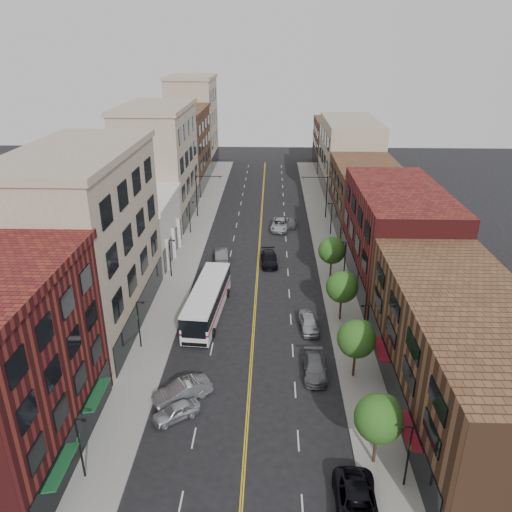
# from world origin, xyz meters

# --- Properties ---
(ground) EXTENTS (220.00, 220.00, 0.00)m
(ground) POSITION_xyz_m (0.00, 0.00, 0.00)
(ground) COLOR black
(ground) RESTS_ON ground
(sidewalk_left) EXTENTS (4.00, 110.00, 0.15)m
(sidewalk_left) POSITION_xyz_m (-10.00, 35.00, 0.07)
(sidewalk_left) COLOR gray
(sidewalk_left) RESTS_ON ground
(sidewalk_right) EXTENTS (4.00, 110.00, 0.15)m
(sidewalk_right) POSITION_xyz_m (10.00, 35.00, 0.07)
(sidewalk_right) COLOR gray
(sidewalk_right) RESTS_ON ground
(bldg_l_tanoffice) EXTENTS (10.00, 22.00, 18.00)m
(bldg_l_tanoffice) POSITION_xyz_m (-17.00, 13.00, 9.00)
(bldg_l_tanoffice) COLOR gray
(bldg_l_tanoffice) RESTS_ON ground
(bldg_l_white) EXTENTS (10.00, 14.00, 8.00)m
(bldg_l_white) POSITION_xyz_m (-17.00, 31.00, 4.00)
(bldg_l_white) COLOR silver
(bldg_l_white) RESTS_ON ground
(bldg_l_far_a) EXTENTS (10.00, 20.00, 18.00)m
(bldg_l_far_a) POSITION_xyz_m (-17.00, 48.00, 9.00)
(bldg_l_far_a) COLOR gray
(bldg_l_far_a) RESTS_ON ground
(bldg_l_far_b) EXTENTS (10.00, 20.00, 15.00)m
(bldg_l_far_b) POSITION_xyz_m (-17.00, 68.00, 7.50)
(bldg_l_far_b) COLOR brown
(bldg_l_far_b) RESTS_ON ground
(bldg_l_far_c) EXTENTS (10.00, 16.00, 20.00)m
(bldg_l_far_c) POSITION_xyz_m (-17.00, 86.00, 10.00)
(bldg_l_far_c) COLOR gray
(bldg_l_far_c) RESTS_ON ground
(bldg_r_near) EXTENTS (10.00, 26.00, 10.00)m
(bldg_r_near) POSITION_xyz_m (17.00, 0.00, 5.00)
(bldg_r_near) COLOR brown
(bldg_r_near) RESTS_ON ground
(bldg_r_mid) EXTENTS (10.00, 22.00, 12.00)m
(bldg_r_mid) POSITION_xyz_m (17.00, 24.00, 6.00)
(bldg_r_mid) COLOR #571618
(bldg_r_mid) RESTS_ON ground
(bldg_r_far_a) EXTENTS (10.00, 20.00, 10.00)m
(bldg_r_far_a) POSITION_xyz_m (17.00, 45.00, 5.00)
(bldg_r_far_a) COLOR brown
(bldg_r_far_a) RESTS_ON ground
(bldg_r_far_b) EXTENTS (10.00, 22.00, 14.00)m
(bldg_r_far_b) POSITION_xyz_m (17.00, 66.00, 7.00)
(bldg_r_far_b) COLOR gray
(bldg_r_far_b) RESTS_ON ground
(bldg_r_far_c) EXTENTS (10.00, 18.00, 11.00)m
(bldg_r_far_c) POSITION_xyz_m (17.00, 86.00, 5.50)
(bldg_r_far_c) COLOR brown
(bldg_r_far_c) RESTS_ON ground
(tree_r_0) EXTENTS (3.40, 3.40, 5.59)m
(tree_r_0) POSITION_xyz_m (9.39, -5.93, 4.13)
(tree_r_0) COLOR black
(tree_r_0) RESTS_ON sidewalk_right
(tree_r_1) EXTENTS (3.40, 3.40, 5.59)m
(tree_r_1) POSITION_xyz_m (9.39, 4.07, 4.13)
(tree_r_1) COLOR black
(tree_r_1) RESTS_ON sidewalk_right
(tree_r_2) EXTENTS (3.40, 3.40, 5.59)m
(tree_r_2) POSITION_xyz_m (9.39, 14.07, 4.13)
(tree_r_2) COLOR black
(tree_r_2) RESTS_ON sidewalk_right
(tree_r_3) EXTENTS (3.40, 3.40, 5.59)m
(tree_r_3) POSITION_xyz_m (9.39, 24.07, 4.13)
(tree_r_3) COLOR black
(tree_r_3) RESTS_ON sidewalk_right
(lamp_l_0) EXTENTS (0.81, 0.55, 5.05)m
(lamp_l_0) POSITION_xyz_m (-10.95, -8.00, 2.97)
(lamp_l_0) COLOR black
(lamp_l_0) RESTS_ON sidewalk_left
(lamp_l_1) EXTENTS (0.81, 0.55, 5.05)m
(lamp_l_1) POSITION_xyz_m (-10.95, 8.00, 2.97)
(lamp_l_1) COLOR black
(lamp_l_1) RESTS_ON sidewalk_left
(lamp_l_2) EXTENTS (0.81, 0.55, 5.05)m
(lamp_l_2) POSITION_xyz_m (-10.95, 24.00, 2.97)
(lamp_l_2) COLOR black
(lamp_l_2) RESTS_ON sidewalk_left
(lamp_l_3) EXTENTS (0.81, 0.55, 5.05)m
(lamp_l_3) POSITION_xyz_m (-10.95, 40.00, 2.97)
(lamp_l_3) COLOR black
(lamp_l_3) RESTS_ON sidewalk_left
(lamp_r_0) EXTENTS (0.81, 0.55, 5.05)m
(lamp_r_0) POSITION_xyz_m (10.95, -8.00, 2.97)
(lamp_r_0) COLOR black
(lamp_r_0) RESTS_ON sidewalk_right
(lamp_r_1) EXTENTS (0.81, 0.55, 5.05)m
(lamp_r_1) POSITION_xyz_m (10.95, 8.00, 2.97)
(lamp_r_1) COLOR black
(lamp_r_1) RESTS_ON sidewalk_right
(lamp_r_2) EXTENTS (0.81, 0.55, 5.05)m
(lamp_r_2) POSITION_xyz_m (10.95, 24.00, 2.97)
(lamp_r_2) COLOR black
(lamp_r_2) RESTS_ON sidewalk_right
(lamp_r_3) EXTENTS (0.81, 0.55, 5.05)m
(lamp_r_3) POSITION_xyz_m (10.95, 40.00, 2.97)
(lamp_r_3) COLOR black
(lamp_r_3) RESTS_ON sidewalk_right
(signal_mast_left) EXTENTS (4.49, 0.18, 7.20)m
(signal_mast_left) POSITION_xyz_m (-10.27, 48.00, 4.65)
(signal_mast_left) COLOR black
(signal_mast_left) RESTS_ON sidewalk_left
(signal_mast_right) EXTENTS (4.49, 0.18, 7.20)m
(signal_mast_right) POSITION_xyz_m (10.27, 48.00, 4.65)
(signal_mast_right) COLOR black
(signal_mast_right) RESTS_ON sidewalk_right
(city_bus) EXTENTS (4.04, 13.52, 3.43)m
(city_bus) POSITION_xyz_m (-5.16, 14.60, 1.99)
(city_bus) COLOR white
(city_bus) RESTS_ON ground
(car_angle_a) EXTENTS (4.13, 3.52, 1.34)m
(car_angle_a) POSITION_xyz_m (-5.71, -1.86, 0.67)
(car_angle_a) COLOR #BABCC3
(car_angle_a) RESTS_ON ground
(car_angle_b) EXTENTS (5.13, 4.15, 1.64)m
(car_angle_b) POSITION_xyz_m (-5.60, 0.52, 0.82)
(car_angle_b) COLOR #A0A2A7
(car_angle_b) RESTS_ON ground
(car_parked_near) EXTENTS (2.92, 6.03, 1.65)m
(car_parked_near) POSITION_xyz_m (7.40, -10.40, 0.83)
(car_parked_near) COLOR black
(car_parked_near) RESTS_ON ground
(car_parked_mid) EXTENTS (2.08, 4.99, 1.44)m
(car_parked_mid) POSITION_xyz_m (5.83, 4.28, 0.72)
(car_parked_mid) COLOR #535358
(car_parked_mid) RESTS_ON ground
(car_parked_far) EXTENTS (2.20, 4.69, 1.55)m
(car_parked_far) POSITION_xyz_m (5.80, 12.05, 0.78)
(car_parked_far) COLOR #ADAEB5
(car_parked_far) RESTS_ON ground
(car_lane_behind) EXTENTS (2.30, 5.12, 1.63)m
(car_lane_behind) POSITION_xyz_m (-5.11, 29.66, 0.82)
(car_lane_behind) COLOR #545459
(car_lane_behind) RESTS_ON ground
(car_lane_a) EXTENTS (2.48, 5.39, 1.53)m
(car_lane_a) POSITION_xyz_m (1.50, 28.53, 0.76)
(car_lane_a) COLOR black
(car_lane_a) RESTS_ON ground
(car_lane_b) EXTENTS (3.26, 6.08, 1.62)m
(car_lane_b) POSITION_xyz_m (3.11, 42.28, 0.81)
(car_lane_b) COLOR #B8BAC1
(car_lane_b) RESTS_ON ground
(car_lane_c) EXTENTS (1.95, 4.00, 1.31)m
(car_lane_c) POSITION_xyz_m (5.08, 43.61, 0.66)
(car_lane_c) COLOR #515256
(car_lane_c) RESTS_ON ground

